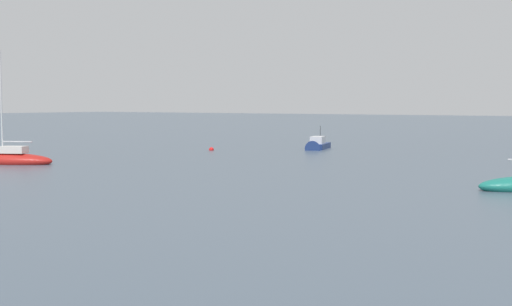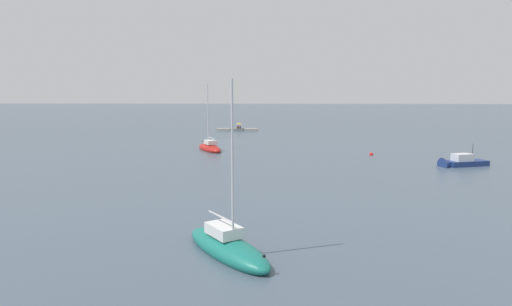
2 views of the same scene
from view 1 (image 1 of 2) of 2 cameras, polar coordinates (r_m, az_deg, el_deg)
name	(u,v)px [view 1 (image 1 of 2)]	position (r m, az deg, el deg)	size (l,w,h in m)	color
sailboat_red_mid	(10,160)	(61.97, -20.11, -0.53)	(5.47, 7.93, 10.20)	red
motorboat_navy_near	(317,146)	(77.09, 5.19, 0.58)	(6.13, 3.45, 3.29)	navy
mooring_buoy_near	(211,150)	(75.06, -3.80, 0.29)	(0.53, 0.53, 0.53)	red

